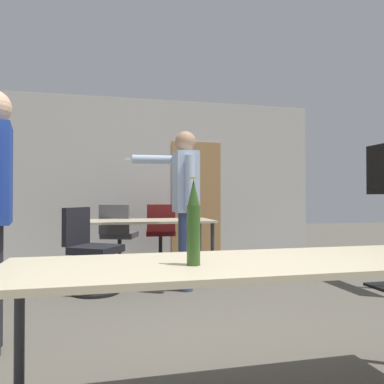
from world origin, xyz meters
name	(u,v)px	position (x,y,z in m)	size (l,w,h in m)	color
back_wall	(136,178)	(0.03, 5.09, 1.38)	(6.56, 0.12, 2.79)	beige
conference_table_near	(252,273)	(0.19, 0.20, 0.68)	(2.33, 0.71, 0.74)	#C6B793
conference_table_far	(147,225)	(0.05, 3.56, 0.68)	(1.76, 0.79, 0.74)	#C6B793
person_right_polo	(184,193)	(0.38, 2.71, 1.10)	(0.81, 0.67, 1.81)	#3D4C75
office_chair_far_left	(90,252)	(-0.66, 2.79, 0.44)	(0.68, 0.66, 0.94)	black
office_chair_side_rolled	(161,235)	(0.36, 4.43, 0.44)	(0.52, 0.57, 0.94)	black
office_chair_far_right	(118,238)	(-0.32, 4.16, 0.45)	(0.60, 0.64, 0.94)	black
beer_bottle	(194,224)	(-0.11, 0.14, 0.93)	(0.06, 0.06, 0.40)	#2D511E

